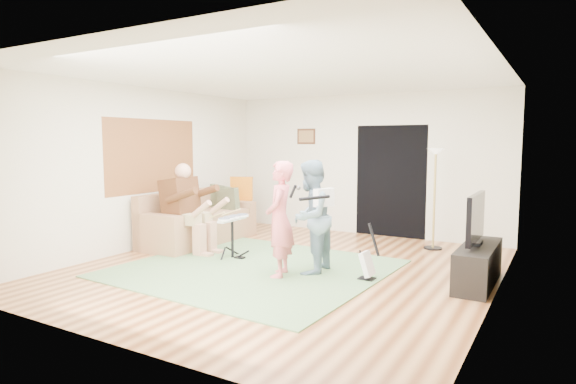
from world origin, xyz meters
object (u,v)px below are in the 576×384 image
Objects in this scene: drum_kit at (232,240)px; tv_cabinet at (478,265)px; singer at (280,219)px; television at (476,218)px; dining_chair at (240,214)px; guitarist at (310,217)px; torchiere_lamp at (435,180)px; sofa at (196,225)px; guitar_spare at (368,264)px.

drum_kit reaches higher than tv_cabinet.
drum_kit is 1.34m from singer.
television is (-0.05, 0.00, 0.60)m from tv_cabinet.
singer is 1.53× the size of television.
singer is at bearing -64.58° from dining_chair.
torchiere_lamp is (1.10, 2.35, 0.38)m from guitarist.
torchiere_lamp is at bearing -11.97° from dining_chair.
drum_kit is at bearing -138.75° from torchiere_lamp.
guitarist is 1.11× the size of tv_cabinet.
drum_kit is 0.43× the size of guitarist.
torchiere_lamp is 1.53× the size of dining_chair.
torchiere_lamp is at bearing 117.59° from television.
torchiere_lamp is 1.67× the size of television.
sofa is at bearing -121.67° from dining_chair.
guitar_spare is at bearing 90.70° from singer.
guitar_spare is 1.47m from television.
singer is at bearing -40.07° from guitarist.
torchiere_lamp is 3.72m from dining_chair.
dining_chair is 4.73m from television.
tv_cabinet is at bearing 7.22° from drum_kit.
guitarist is at bearing -5.38° from drum_kit.
guitarist reaches higher than singer.
torchiere_lamp is 1.20× the size of tv_cabinet.
singer reaches higher than sofa.
torchiere_lamp is at bearing 132.78° from singer.
guitarist is (2.72, -0.78, 0.47)m from sofa.
drum_kit is (1.30, -0.65, -0.01)m from sofa.
torchiere_lamp reaches higher than dining_chair.
guitarist reaches higher than guitar_spare.
singer reaches higher than dining_chair.
guitarist is 1.41× the size of dining_chair.
torchiere_lamp reaches higher than singer.
guitarist is 2.05× the size of guitar_spare.
sofa is 2.04× the size of dining_chair.
singer is at bearing -157.76° from television.
torchiere_lamp reaches higher than guitarist.
dining_chair is at bearing 164.39° from television.
dining_chair is (-3.31, 1.79, 0.18)m from guitar_spare.
guitar_spare is at bearing -11.67° from sofa.
drum_kit is at bearing -172.68° from television.
guitarist is (1.42, -0.13, 0.48)m from drum_kit.
drum_kit is at bearing -98.81° from guitarist.
guitarist is 0.99m from guitar_spare.
torchiere_lamp is (1.37, 2.71, 0.38)m from singer.
television is (2.03, 0.58, 0.07)m from guitarist.
drum_kit is 2.02m from dining_chair.
dining_chair is (-3.60, -0.50, -0.76)m from torchiere_lamp.
tv_cabinet is at bearing -61.15° from torchiere_lamp.
tv_cabinet is (4.58, -1.27, -0.14)m from dining_chair.
sofa is 2.75m from singer.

